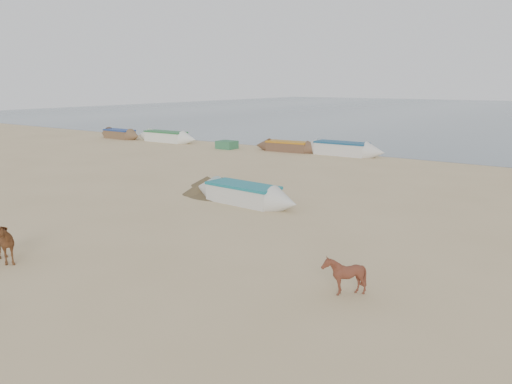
% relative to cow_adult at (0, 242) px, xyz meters
% --- Properties ---
extents(ground, '(140.00, 140.00, 0.00)m').
position_rel_cow_adult_xyz_m(ground, '(3.21, 4.10, -0.62)').
color(ground, tan).
rests_on(ground, ground).
extents(cow_adult, '(1.56, 0.93, 1.23)m').
position_rel_cow_adult_xyz_m(cow_adult, '(0.00, 0.00, 0.00)').
color(cow_adult, brown).
rests_on(cow_adult, ground).
extents(calf_front, '(0.90, 0.81, 0.98)m').
position_rel_cow_adult_xyz_m(calf_front, '(8.96, 3.59, -0.13)').
color(calf_front, '#5A2A1C').
rests_on(calf_front, ground).
extents(near_canoe, '(5.61, 1.67, 0.83)m').
position_rel_cow_adult_xyz_m(near_canoe, '(1.41, 9.71, -0.20)').
color(near_canoe, beige).
rests_on(near_canoe, ground).
extents(debris_pile, '(4.31, 4.31, 0.55)m').
position_rel_cow_adult_xyz_m(debris_pile, '(-0.51, 10.90, -0.34)').
color(debris_pile, brown).
rests_on(debris_pile, ground).
extents(waterline_canoes, '(55.66, 3.47, 0.94)m').
position_rel_cow_adult_xyz_m(waterline_canoes, '(1.49, 24.24, -0.19)').
color(waterline_canoes, brown).
rests_on(waterline_canoes, ground).
extents(beach_clutter, '(43.92, 5.58, 0.64)m').
position_rel_cow_adult_xyz_m(beach_clutter, '(7.18, 23.99, -0.32)').
color(beach_clutter, '#316D47').
rests_on(beach_clutter, ground).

